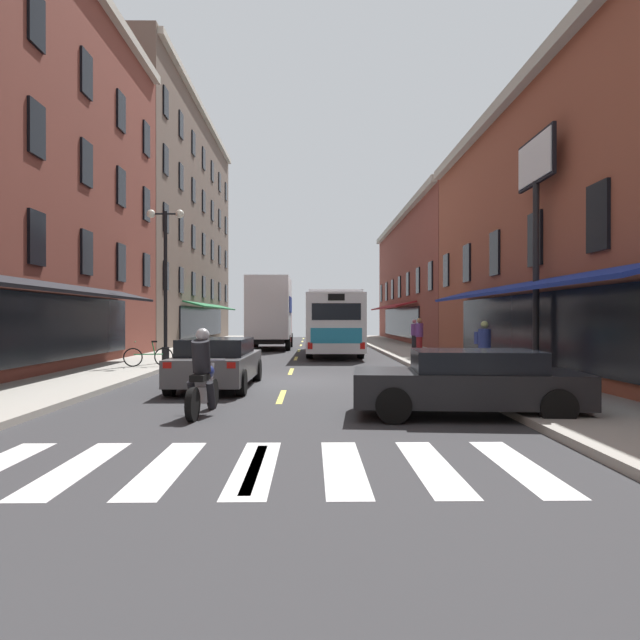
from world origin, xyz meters
TOP-DOWN VIEW (x-y plane):
  - ground_plane at (0.00, 0.00)m, footprint 34.80×80.00m
  - lane_centre_dashes at (0.00, -0.25)m, footprint 0.14×73.90m
  - crosswalk_near at (0.00, -10.00)m, footprint 7.10×2.80m
  - sidewalk_left at (-5.90, 0.00)m, footprint 3.00×80.00m
  - sidewalk_right at (5.90, 0.00)m, footprint 3.00×80.00m
  - billboard_sign at (7.05, -0.87)m, footprint 0.40×2.53m
  - transit_bus at (1.86, 12.83)m, footprint 2.80×11.42m
  - box_truck at (-1.72, 17.53)m, footprint 2.50×7.14m
  - sedan_near at (-2.01, 29.22)m, footprint 2.04×4.53m
  - sedan_mid at (3.66, -6.31)m, footprint 4.36×2.31m
  - sedan_far at (-1.79, -1.71)m, footprint 2.00×4.82m
  - motorcycle_rider at (-1.37, -6.12)m, footprint 0.62×2.07m
  - bicycle_near at (-5.06, 3.51)m, footprint 1.67×0.58m
  - pedestrian_near at (5.79, -0.17)m, footprint 0.42×0.53m
  - pedestrian_mid at (6.18, 13.64)m, footprint 0.36×0.36m
  - pedestrian_far at (5.77, 10.05)m, footprint 0.36×0.36m
  - street_lamp_twin at (-4.90, 5.25)m, footprint 1.42×0.32m

SIDE VIEW (x-z plane):
  - ground_plane at x=0.00m, z-range -0.10..0.00m
  - lane_centre_dashes at x=0.00m, z-range 0.00..0.01m
  - crosswalk_near at x=0.00m, z-range 0.00..0.01m
  - sidewalk_left at x=-5.90m, z-range 0.00..0.14m
  - sidewalk_right at x=5.90m, z-range 0.00..0.14m
  - bicycle_near at x=-5.06m, z-range 0.05..0.96m
  - sedan_mid at x=3.66m, z-range 0.03..1.28m
  - sedan_far at x=-1.79m, z-range 0.02..1.34m
  - sedan_near at x=-2.01m, z-range 0.02..1.36m
  - motorcycle_rider at x=-1.37m, z-range -0.12..1.54m
  - pedestrian_mid at x=6.18m, z-range 0.16..1.80m
  - pedestrian_near at x=5.79m, z-range 0.18..1.81m
  - pedestrian_far at x=5.77m, z-range 0.16..1.88m
  - transit_bus at x=1.86m, z-range 0.08..3.17m
  - box_truck at x=-1.72m, z-range 0.04..4.23m
  - street_lamp_twin at x=-4.90m, z-range 0.44..6.32m
  - billboard_sign at x=7.05m, z-range 1.82..8.67m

